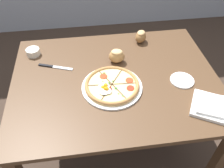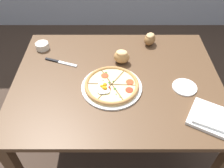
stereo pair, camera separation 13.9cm
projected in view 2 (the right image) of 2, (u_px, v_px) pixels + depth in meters
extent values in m
plane|color=#3D2D23|center=(116.00, 142.00, 1.99)|extent=(12.00, 12.00, 0.00)
cube|color=#513823|center=(117.00, 80.00, 1.49)|extent=(1.28, 0.99, 0.03)
cube|color=#513823|center=(48.00, 76.00, 2.06)|extent=(0.06, 0.06, 0.70)
cube|color=#513823|center=(184.00, 76.00, 2.06)|extent=(0.06, 0.06, 0.70)
cylinder|color=white|center=(112.00, 87.00, 1.41)|extent=(0.36, 0.36, 0.01)
cylinder|color=tan|center=(112.00, 85.00, 1.40)|extent=(0.32, 0.32, 0.01)
cylinder|color=#E0CC84|center=(112.00, 85.00, 1.40)|extent=(0.29, 0.29, 0.00)
torus|color=#B27A42|center=(112.00, 84.00, 1.40)|extent=(0.32, 0.32, 0.02)
cube|color=#472D19|center=(105.00, 92.00, 1.35)|extent=(0.08, 0.12, 0.00)
cube|color=#472D19|center=(118.00, 92.00, 1.35)|extent=(0.07, 0.13, 0.00)
cube|color=#472D19|center=(124.00, 85.00, 1.40)|extent=(0.14, 0.01, 0.00)
cube|color=#472D19|center=(118.00, 77.00, 1.44)|extent=(0.08, 0.12, 0.00)
cube|color=#472D19|center=(107.00, 77.00, 1.44)|extent=(0.07, 0.13, 0.00)
cube|color=#472D19|center=(100.00, 84.00, 1.40)|extent=(0.14, 0.01, 0.00)
cylinder|color=red|center=(130.00, 90.00, 1.36)|extent=(0.05, 0.05, 0.00)
cylinder|color=red|center=(107.00, 88.00, 1.37)|extent=(0.04, 0.04, 0.00)
cylinder|color=red|center=(108.00, 89.00, 1.37)|extent=(0.03, 0.03, 0.00)
cylinder|color=red|center=(130.00, 82.00, 1.41)|extent=(0.05, 0.05, 0.00)
cylinder|color=red|center=(105.00, 76.00, 1.45)|extent=(0.05, 0.05, 0.00)
ellipsoid|color=white|center=(107.00, 90.00, 1.35)|extent=(0.05, 0.06, 0.01)
sphere|color=orange|center=(106.00, 88.00, 1.35)|extent=(0.02, 0.02, 0.02)
ellipsoid|color=white|center=(103.00, 90.00, 1.36)|extent=(0.09, 0.09, 0.01)
sphere|color=orange|center=(104.00, 88.00, 1.36)|extent=(0.02, 0.02, 0.02)
ellipsoid|color=white|center=(102.00, 86.00, 1.38)|extent=(0.09, 0.09, 0.01)
sphere|color=#F4AD1E|center=(102.00, 86.00, 1.37)|extent=(0.02, 0.02, 0.02)
ellipsoid|color=white|center=(104.00, 85.00, 1.38)|extent=(0.06, 0.07, 0.01)
sphere|color=#F4AD1E|center=(105.00, 85.00, 1.38)|extent=(0.02, 0.02, 0.02)
cylinder|color=#386B23|center=(109.00, 83.00, 1.41)|extent=(0.01, 0.01, 0.00)
cylinder|color=#477A2D|center=(120.00, 97.00, 1.32)|extent=(0.01, 0.01, 0.00)
cylinder|color=#2D5B1E|center=(103.00, 81.00, 1.42)|extent=(0.01, 0.01, 0.00)
cylinder|color=#2D5B1E|center=(114.00, 81.00, 1.41)|extent=(0.01, 0.01, 0.00)
cylinder|color=#386B23|center=(117.00, 94.00, 1.34)|extent=(0.01, 0.01, 0.00)
cylinder|color=#2D5B1E|center=(115.00, 89.00, 1.37)|extent=(0.02, 0.02, 0.00)
cylinder|color=#2D5B1E|center=(106.00, 73.00, 1.47)|extent=(0.02, 0.02, 0.00)
cylinder|color=silver|center=(43.00, 46.00, 1.68)|extent=(0.09, 0.09, 0.05)
cylinder|color=beige|center=(42.00, 45.00, 1.68)|extent=(0.07, 0.07, 0.03)
cylinder|color=silver|center=(49.00, 46.00, 1.68)|extent=(0.01, 0.01, 0.04)
cylinder|color=silver|center=(48.00, 43.00, 1.71)|extent=(0.01, 0.01, 0.04)
cylinder|color=silver|center=(44.00, 42.00, 1.72)|extent=(0.01, 0.01, 0.04)
cylinder|color=silver|center=(39.00, 43.00, 1.71)|extent=(0.01, 0.01, 0.04)
cylinder|color=silver|center=(36.00, 46.00, 1.68)|extent=(0.01, 0.01, 0.04)
cylinder|color=silver|center=(37.00, 49.00, 1.66)|extent=(0.01, 0.01, 0.04)
cylinder|color=silver|center=(41.00, 50.00, 1.65)|extent=(0.01, 0.01, 0.04)
cylinder|color=silver|center=(46.00, 49.00, 1.66)|extent=(0.01, 0.01, 0.04)
cube|color=white|center=(213.00, 119.00, 1.24)|extent=(0.30, 0.29, 0.02)
cube|color=white|center=(214.00, 117.00, 1.23)|extent=(0.24, 0.23, 0.02)
ellipsoid|color=#B27F47|center=(122.00, 57.00, 1.56)|extent=(0.12, 0.09, 0.09)
ellipsoid|color=#EAB775|center=(122.00, 53.00, 1.53)|extent=(0.08, 0.07, 0.03)
ellipsoid|color=olive|center=(150.00, 39.00, 1.71)|extent=(0.12, 0.12, 0.08)
ellipsoid|color=tan|center=(151.00, 35.00, 1.68)|extent=(0.08, 0.09, 0.02)
cube|color=silver|center=(68.00, 64.00, 1.57)|extent=(0.13, 0.06, 0.01)
cube|color=black|center=(52.00, 60.00, 1.60)|extent=(0.10, 0.05, 0.01)
cylinder|color=white|center=(185.00, 87.00, 1.41)|extent=(0.15, 0.15, 0.01)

